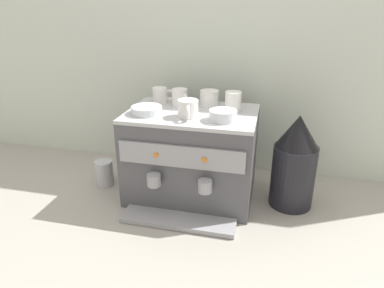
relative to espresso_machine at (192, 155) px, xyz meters
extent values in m
plane|color=#9E998E|center=(0.00, 0.01, -0.20)|extent=(4.00, 4.00, 0.00)
cube|color=silver|center=(0.00, 0.35, 0.39)|extent=(2.80, 0.03, 1.18)
cube|color=#4C4C51|center=(0.00, 0.01, -0.01)|extent=(0.55, 0.38, 0.38)
cube|color=#B7B7BC|center=(0.00, 0.01, 0.19)|extent=(0.55, 0.38, 0.02)
cube|color=#939399|center=(0.00, -0.19, 0.08)|extent=(0.51, 0.01, 0.09)
cylinder|color=orange|center=(-0.10, -0.20, 0.08)|extent=(0.02, 0.01, 0.02)
cylinder|color=orange|center=(0.10, -0.20, 0.08)|extent=(0.02, 0.01, 0.02)
cube|color=#939399|center=(0.00, -0.23, -0.19)|extent=(0.47, 0.12, 0.02)
cylinder|color=#939399|center=(-0.10, -0.21, -0.02)|extent=(0.06, 0.06, 0.05)
cylinder|color=#939399|center=(0.10, -0.21, -0.02)|extent=(0.06, 0.06, 0.05)
cylinder|color=white|center=(0.05, 0.12, 0.24)|extent=(0.08, 0.08, 0.07)
torus|color=white|center=(0.07, 0.17, 0.24)|extent=(0.03, 0.06, 0.05)
cylinder|color=white|center=(-0.08, 0.08, 0.24)|extent=(0.07, 0.07, 0.08)
torus|color=white|center=(-0.04, 0.05, 0.24)|extent=(0.05, 0.05, 0.05)
cylinder|color=white|center=(0.00, -0.06, 0.24)|extent=(0.08, 0.08, 0.07)
torus|color=white|center=(0.01, -0.12, 0.24)|extent=(0.03, 0.06, 0.05)
cylinder|color=white|center=(0.17, 0.06, 0.24)|extent=(0.07, 0.07, 0.08)
torus|color=white|center=(0.17, 0.11, 0.24)|extent=(0.02, 0.06, 0.06)
cylinder|color=white|center=(-0.18, 0.12, 0.24)|extent=(0.07, 0.07, 0.07)
torus|color=white|center=(-0.14, 0.13, 0.24)|extent=(0.05, 0.02, 0.05)
cylinder|color=silver|center=(-0.18, -0.06, 0.22)|extent=(0.13, 0.13, 0.03)
cylinder|color=silver|center=(-0.18, -0.06, 0.21)|extent=(0.07, 0.07, 0.01)
cylinder|color=silver|center=(0.15, -0.08, 0.22)|extent=(0.11, 0.11, 0.04)
cylinder|color=silver|center=(0.15, -0.08, 0.21)|extent=(0.06, 0.06, 0.01)
cylinder|color=black|center=(0.44, 0.02, -0.06)|extent=(0.18, 0.18, 0.28)
cone|color=black|center=(0.44, 0.02, 0.15)|extent=(0.18, 0.18, 0.14)
cylinder|color=#B7B7BC|center=(-0.44, -0.01, -0.14)|extent=(0.09, 0.09, 0.12)
camera|label=1|loc=(0.33, -1.37, 0.65)|focal=32.46mm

